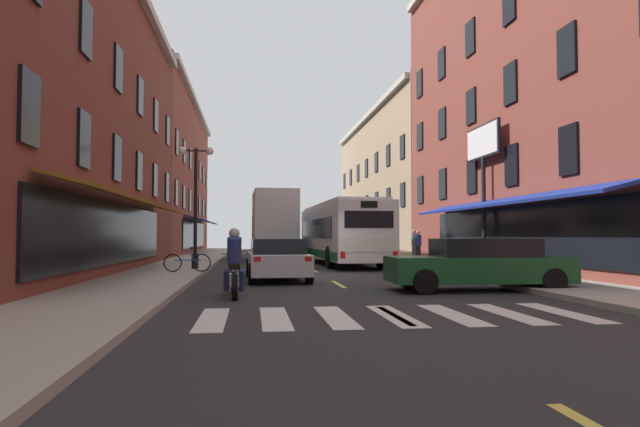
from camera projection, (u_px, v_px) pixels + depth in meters
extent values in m
cube|color=#28282B|center=(323.00, 277.00, 19.90)|extent=(34.80, 80.00, 0.10)
cube|color=#DBCC4C|center=(395.00, 315.00, 9.99)|extent=(0.14, 2.40, 0.01)
cube|color=#DBCC4C|center=(338.00, 284.00, 16.43)|extent=(0.14, 2.40, 0.01)
cube|color=#DBCC4C|center=(314.00, 270.00, 22.87)|extent=(0.14, 2.40, 0.01)
cube|color=#DBCC4C|center=(300.00, 263.00, 29.32)|extent=(0.14, 2.40, 0.01)
cube|color=#DBCC4C|center=(291.00, 258.00, 35.76)|extent=(0.14, 2.40, 0.01)
cube|color=#DBCC4C|center=(285.00, 255.00, 42.20)|extent=(0.14, 2.40, 0.01)
cube|color=#DBCC4C|center=(281.00, 252.00, 48.65)|extent=(0.14, 2.40, 0.01)
cube|color=#DBCC4C|center=(277.00, 250.00, 55.09)|extent=(0.14, 2.40, 0.01)
cube|color=silver|center=(213.00, 319.00, 9.57)|extent=(0.50, 2.80, 0.01)
cube|color=silver|center=(275.00, 318.00, 9.71)|extent=(0.50, 2.80, 0.01)
cube|color=silver|center=(336.00, 317.00, 9.85)|extent=(0.50, 2.80, 0.01)
cube|color=silver|center=(395.00, 315.00, 9.99)|extent=(0.50, 2.80, 0.01)
cube|color=silver|center=(452.00, 314.00, 10.12)|extent=(0.50, 2.80, 0.01)
cube|color=silver|center=(508.00, 313.00, 10.26)|extent=(0.50, 2.80, 0.01)
cube|color=silver|center=(562.00, 312.00, 10.40)|extent=(0.50, 2.80, 0.01)
cube|color=#A39E93|center=(158.00, 275.00, 19.16)|extent=(3.00, 80.00, 0.14)
cube|color=#A39E93|center=(477.00, 273.00, 20.64)|extent=(3.00, 80.00, 0.14)
cube|color=black|center=(116.00, 233.00, 19.04)|extent=(0.10, 16.00, 2.10)
cube|color=brown|center=(137.00, 200.00, 19.18)|extent=(1.38, 14.93, 0.44)
cube|color=black|center=(29.00, 108.00, 11.60)|extent=(0.10, 1.00, 1.60)
cube|color=black|center=(84.00, 139.00, 15.37)|extent=(0.10, 1.00, 1.60)
cube|color=black|center=(117.00, 158.00, 19.15)|extent=(0.10, 1.00, 1.60)
cube|color=black|center=(139.00, 171.00, 22.93)|extent=(0.10, 1.00, 1.60)
cube|color=black|center=(155.00, 180.00, 26.70)|extent=(0.10, 1.00, 1.60)
cube|color=black|center=(167.00, 187.00, 30.48)|extent=(0.10, 1.00, 1.60)
cube|color=black|center=(86.00, 28.00, 15.50)|extent=(0.10, 1.00, 1.60)
cube|color=black|center=(118.00, 69.00, 19.28)|extent=(0.10, 1.00, 1.60)
cube|color=black|center=(140.00, 96.00, 23.06)|extent=(0.10, 1.00, 1.60)
cube|color=black|center=(156.00, 116.00, 26.83)|extent=(0.10, 1.00, 1.60)
cube|color=black|center=(168.00, 131.00, 30.61)|extent=(0.10, 1.00, 1.60)
cube|color=brown|center=(146.00, 177.00, 45.17)|extent=(8.00, 26.57, 12.77)
cube|color=#B2AD9E|center=(197.00, 106.00, 45.93)|extent=(0.44, 26.07, 0.40)
cube|color=black|center=(195.00, 235.00, 45.47)|extent=(0.10, 16.00, 2.10)
cube|color=navy|center=(203.00, 220.00, 45.61)|extent=(1.38, 14.93, 0.44)
cube|color=black|center=(176.00, 192.00, 34.25)|extent=(0.10, 1.00, 1.60)
cube|color=black|center=(184.00, 197.00, 38.03)|extent=(0.10, 1.00, 1.60)
cube|color=black|center=(190.00, 200.00, 41.81)|extent=(0.10, 1.00, 1.60)
cube|color=black|center=(195.00, 203.00, 45.58)|extent=(0.10, 1.00, 1.60)
cube|color=black|center=(199.00, 206.00, 49.36)|extent=(0.10, 1.00, 1.60)
cube|color=black|center=(203.00, 208.00, 53.14)|extent=(0.10, 1.00, 1.60)
cube|color=black|center=(206.00, 210.00, 56.91)|extent=(0.10, 1.00, 1.60)
cube|color=black|center=(177.00, 142.00, 34.39)|extent=(0.10, 1.00, 1.60)
cube|color=black|center=(184.00, 151.00, 38.16)|extent=(0.10, 1.00, 1.60)
cube|color=black|center=(190.00, 159.00, 41.94)|extent=(0.10, 1.00, 1.60)
cube|color=black|center=(195.00, 165.00, 45.71)|extent=(0.10, 1.00, 1.60)
cube|color=black|center=(200.00, 171.00, 49.49)|extent=(0.10, 1.00, 1.60)
cube|color=black|center=(203.00, 175.00, 53.27)|extent=(0.10, 1.00, 1.60)
cube|color=black|center=(206.00, 179.00, 57.04)|extent=(0.10, 1.00, 1.60)
cube|color=brown|center=(606.00, 71.00, 21.66)|extent=(8.00, 26.57, 16.13)
cube|color=black|center=(513.00, 234.00, 20.89)|extent=(0.10, 16.00, 2.10)
cube|color=navy|center=(495.00, 202.00, 20.85)|extent=(1.38, 14.93, 0.44)
cube|color=black|center=(569.00, 150.00, 17.22)|extent=(0.10, 1.00, 1.60)
cube|color=black|center=(512.00, 165.00, 20.99)|extent=(0.10, 1.00, 1.60)
cube|color=black|center=(472.00, 176.00, 24.77)|extent=(0.10, 1.00, 1.60)
cube|color=black|center=(443.00, 184.00, 28.55)|extent=(0.10, 1.00, 1.60)
cube|color=black|center=(420.00, 190.00, 32.32)|extent=(0.10, 1.00, 1.60)
cube|color=black|center=(567.00, 50.00, 17.35)|extent=(0.10, 1.00, 1.60)
cube|color=black|center=(510.00, 84.00, 21.12)|extent=(0.10, 1.00, 1.60)
cube|color=black|center=(471.00, 107.00, 24.90)|extent=(0.10, 1.00, 1.60)
cube|color=black|center=(442.00, 124.00, 28.68)|extent=(0.10, 1.00, 1.60)
cube|color=black|center=(420.00, 137.00, 32.45)|extent=(0.10, 1.00, 1.60)
cube|color=black|center=(509.00, 3.00, 21.26)|extent=(0.10, 1.00, 1.60)
cube|color=black|center=(470.00, 38.00, 25.03)|extent=(0.10, 1.00, 1.60)
cube|color=black|center=(442.00, 64.00, 28.81)|extent=(0.10, 1.00, 1.60)
cube|color=black|center=(420.00, 84.00, 32.58)|extent=(0.10, 1.00, 1.60)
cube|color=#9E8466|center=(411.00, 184.00, 48.01)|extent=(8.00, 26.57, 12.14)
cube|color=#B2AD9E|center=(366.00, 118.00, 47.73)|extent=(0.44, 26.07, 0.40)
cube|color=black|center=(367.00, 235.00, 47.32)|extent=(0.10, 16.00, 2.10)
cube|color=#1E6638|center=(359.00, 221.00, 47.28)|extent=(1.38, 14.93, 0.44)
cube|color=black|center=(403.00, 195.00, 36.10)|extent=(0.10, 1.00, 1.60)
cube|color=black|center=(388.00, 199.00, 39.87)|extent=(0.10, 1.00, 1.60)
cube|color=black|center=(377.00, 202.00, 43.65)|extent=(0.10, 1.00, 1.60)
cube|color=black|center=(367.00, 204.00, 47.43)|extent=(0.10, 1.00, 1.60)
cube|color=black|center=(358.00, 207.00, 51.20)|extent=(0.10, 1.00, 1.60)
cube|color=black|center=(351.00, 209.00, 54.98)|extent=(0.10, 1.00, 1.60)
cube|color=black|center=(344.00, 211.00, 58.76)|extent=(0.10, 1.00, 1.60)
cube|color=black|center=(402.00, 147.00, 36.23)|extent=(0.10, 1.00, 1.60)
cube|color=black|center=(388.00, 155.00, 40.01)|extent=(0.10, 1.00, 1.60)
cube|color=black|center=(376.00, 162.00, 43.78)|extent=(0.10, 1.00, 1.60)
cube|color=black|center=(366.00, 168.00, 47.56)|extent=(0.10, 1.00, 1.60)
cube|color=black|center=(358.00, 173.00, 51.33)|extent=(0.10, 1.00, 1.60)
cube|color=black|center=(351.00, 177.00, 55.11)|extent=(0.10, 1.00, 1.60)
cube|color=black|center=(344.00, 181.00, 58.89)|extent=(0.10, 1.00, 1.60)
cylinder|color=black|center=(484.00, 212.00, 22.74)|extent=(0.18, 0.18, 4.68)
cylinder|color=black|center=(485.00, 265.00, 22.65)|extent=(0.40, 0.40, 0.24)
cube|color=black|center=(483.00, 142.00, 22.87)|extent=(0.10, 3.08, 1.41)
cube|color=silver|center=(482.00, 141.00, 22.86)|extent=(0.04, 2.92, 1.25)
cube|color=silver|center=(484.00, 142.00, 22.87)|extent=(0.04, 2.92, 1.25)
cube|color=white|center=(340.00, 232.00, 28.14)|extent=(2.90, 12.38, 2.62)
cube|color=silver|center=(340.00, 206.00, 28.19)|extent=(2.67, 11.18, 0.16)
cube|color=black|center=(339.00, 229.00, 28.44)|extent=(2.87, 9.99, 0.96)
cube|color=#19723F|center=(340.00, 253.00, 28.09)|extent=(2.92, 11.98, 0.36)
cube|color=black|center=(322.00, 230.00, 34.18)|extent=(2.25, 0.18, 1.10)
cube|color=black|center=(369.00, 219.00, 22.12)|extent=(2.05, 0.18, 0.70)
cube|color=silver|center=(369.00, 244.00, 22.07)|extent=(2.15, 0.16, 0.64)
cube|color=black|center=(369.00, 204.00, 22.13)|extent=(0.70, 0.12, 0.28)
cube|color=red|center=(343.00, 255.00, 21.87)|extent=(0.20, 0.09, 0.28)
cube|color=red|center=(395.00, 255.00, 22.21)|extent=(0.20, 0.09, 0.28)
cylinder|color=black|center=(307.00, 252.00, 32.01)|extent=(0.33, 1.01, 1.00)
cylinder|color=black|center=(346.00, 252.00, 32.38)|extent=(0.33, 1.01, 1.00)
cylinder|color=black|center=(330.00, 257.00, 24.30)|extent=(0.33, 1.01, 1.00)
cylinder|color=black|center=(381.00, 257.00, 24.66)|extent=(0.33, 1.01, 1.00)
cube|color=black|center=(270.00, 234.00, 35.15)|extent=(2.37, 2.51, 2.40)
cube|color=black|center=(269.00, 222.00, 36.35)|extent=(2.00, 0.16, 0.80)
cube|color=silver|center=(274.00, 220.00, 31.45)|extent=(2.55, 5.19, 3.33)
cube|color=navy|center=(295.00, 218.00, 31.64)|extent=(0.15, 3.07, 0.90)
cube|color=black|center=(273.00, 251.00, 32.58)|extent=(2.11, 7.22, 0.24)
cylinder|color=black|center=(253.00, 252.00, 34.74)|extent=(0.31, 0.91, 0.90)
cylinder|color=black|center=(287.00, 251.00, 35.08)|extent=(0.31, 0.91, 0.90)
cylinder|color=black|center=(256.00, 254.00, 30.44)|extent=(0.31, 0.91, 0.90)
cylinder|color=black|center=(295.00, 254.00, 30.78)|extent=(0.31, 0.91, 0.90)
cube|color=#144723|center=(477.00, 269.00, 14.57)|extent=(4.84, 2.00, 0.67)
cube|color=black|center=(484.00, 248.00, 14.61)|extent=(2.64, 1.76, 0.51)
cube|color=red|center=(576.00, 261.00, 14.06)|extent=(0.07, 0.20, 0.14)
cube|color=red|center=(548.00, 259.00, 15.51)|extent=(0.07, 0.20, 0.14)
cylinder|color=black|center=(425.00, 282.00, 13.56)|extent=(0.65, 0.24, 0.64)
cylinder|color=black|center=(408.00, 277.00, 15.27)|extent=(0.65, 0.24, 0.64)
cylinder|color=black|center=(554.00, 281.00, 13.85)|extent=(0.65, 0.24, 0.64)
cylinder|color=black|center=(523.00, 276.00, 15.56)|extent=(0.65, 0.24, 0.64)
cube|color=silver|center=(277.00, 263.00, 18.19)|extent=(1.98, 4.76, 0.65)
cube|color=black|center=(277.00, 246.00, 18.02)|extent=(1.76, 2.59, 0.51)
cube|color=red|center=(257.00, 259.00, 15.78)|extent=(0.20, 0.07, 0.14)
cube|color=red|center=(308.00, 259.00, 16.01)|extent=(0.20, 0.07, 0.14)
cylinder|color=black|center=(249.00, 267.00, 19.68)|extent=(0.24, 0.65, 0.64)
cylinder|color=black|center=(297.00, 267.00, 19.95)|extent=(0.24, 0.65, 0.64)
cylinder|color=black|center=(252.00, 274.00, 16.41)|extent=(0.24, 0.65, 0.64)
cylinder|color=black|center=(309.00, 273.00, 16.68)|extent=(0.24, 0.65, 0.64)
cube|color=black|center=(269.00, 247.00, 44.29)|extent=(1.96, 4.47, 0.69)
cube|color=black|center=(269.00, 240.00, 44.14)|extent=(1.74, 2.43, 0.51)
cube|color=red|center=(261.00, 244.00, 42.03)|extent=(0.20, 0.07, 0.14)
cube|color=red|center=(280.00, 244.00, 42.25)|extent=(0.20, 0.07, 0.14)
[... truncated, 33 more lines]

